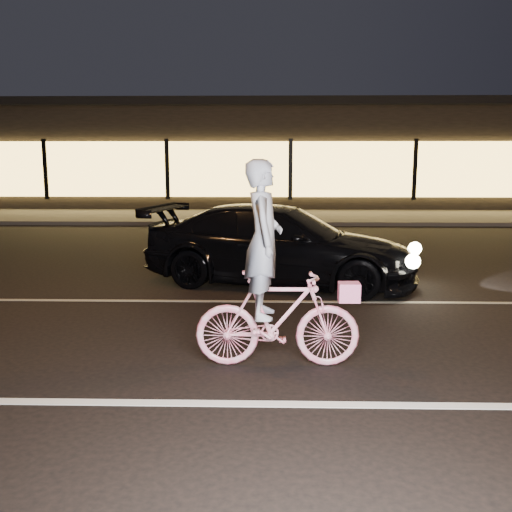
{
  "coord_description": "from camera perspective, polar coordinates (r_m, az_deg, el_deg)",
  "views": [
    {
      "loc": [
        -0.76,
        -6.14,
        2.14
      ],
      "look_at": [
        -0.92,
        0.6,
        0.93
      ],
      "focal_mm": 40.0,
      "sensor_mm": 36.0,
      "label": 1
    }
  ],
  "objects": [
    {
      "name": "ground",
      "position": [
        6.55,
        8.02,
        -9.05
      ],
      "size": [
        90.0,
        90.0,
        0.0
      ],
      "primitive_type": "plane",
      "color": "black",
      "rests_on": "ground"
    },
    {
      "name": "lane_stripe_near",
      "position": [
        5.17,
        9.98,
        -14.45
      ],
      "size": [
        60.0,
        0.12,
        0.01
      ],
      "primitive_type": "cube",
      "color": "silver",
      "rests_on": "ground"
    },
    {
      "name": "lane_stripe_far",
      "position": [
        8.45,
        6.47,
        -4.57
      ],
      "size": [
        60.0,
        0.1,
        0.01
      ],
      "primitive_type": "cube",
      "color": "gray",
      "rests_on": "ground"
    },
    {
      "name": "sidewalk",
      "position": [
        19.27,
        3.61,
        3.92
      ],
      "size": [
        30.0,
        4.0,
        0.12
      ],
      "primitive_type": "cube",
      "color": "#383533",
      "rests_on": "ground"
    },
    {
      "name": "storefront",
      "position": [
        25.12,
        3.13,
        10.14
      ],
      "size": [
        25.4,
        8.42,
        4.2
      ],
      "color": "black",
      "rests_on": "ground"
    },
    {
      "name": "cyclist",
      "position": [
        5.74,
        1.78,
        -3.94
      ],
      "size": [
        1.67,
        0.57,
        2.1
      ],
      "rotation": [
        0.0,
        0.0,
        1.57
      ],
      "color": "#F9336B",
      "rests_on": "ground"
    },
    {
      "name": "sedan",
      "position": [
        9.48,
        2.43,
        1.11
      ],
      "size": [
        4.84,
        2.96,
        1.31
      ],
      "rotation": [
        0.0,
        0.0,
        1.3
      ],
      "color": "black",
      "rests_on": "ground"
    }
  ]
}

